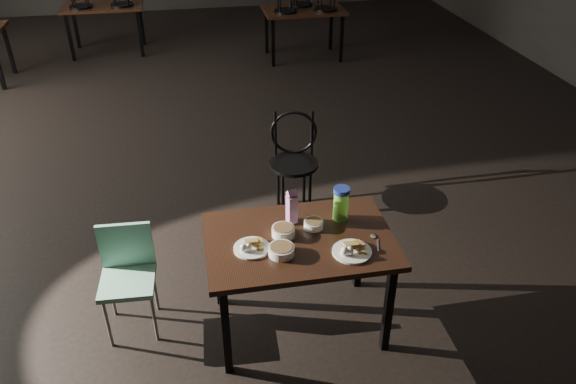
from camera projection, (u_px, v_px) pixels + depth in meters
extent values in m
plane|color=black|center=(216.00, 142.00, 6.33)|extent=(12.00, 12.00, 0.00)
cube|color=black|center=(299.00, 241.00, 3.57)|extent=(1.20, 0.80, 0.04)
cube|color=black|center=(226.00, 330.00, 3.43)|extent=(0.05, 0.05, 0.71)
cube|color=black|center=(388.00, 308.00, 3.59)|extent=(0.05, 0.05, 0.71)
cube|color=black|center=(218.00, 264.00, 3.96)|extent=(0.05, 0.05, 0.71)
cube|color=black|center=(359.00, 248.00, 4.12)|extent=(0.05, 0.05, 0.71)
cylinder|color=white|center=(252.00, 248.00, 3.47)|extent=(0.23, 0.23, 0.01)
cube|color=#A4783A|center=(252.00, 238.00, 3.47)|extent=(0.08, 0.08, 0.04)
cube|color=#A4783A|center=(256.00, 238.00, 3.47)|extent=(0.09, 0.10, 0.03)
ellipsoid|color=white|center=(243.00, 248.00, 3.41)|extent=(0.04, 0.04, 0.05)
ellipsoid|color=white|center=(249.00, 247.00, 3.42)|extent=(0.04, 0.04, 0.05)
cylinder|color=white|center=(352.00, 252.00, 3.44)|extent=(0.24, 0.24, 0.01)
cube|color=#A4783A|center=(351.00, 241.00, 3.44)|extent=(0.09, 0.09, 0.04)
cube|color=#A4783A|center=(356.00, 240.00, 3.45)|extent=(0.10, 0.10, 0.03)
ellipsoid|color=white|center=(344.00, 251.00, 3.38)|extent=(0.05, 0.05, 0.06)
ellipsoid|color=white|center=(350.00, 251.00, 3.38)|extent=(0.05, 0.05, 0.06)
cylinder|color=white|center=(283.00, 231.00, 3.57)|extent=(0.15, 0.15, 0.06)
cylinder|color=brown|center=(283.00, 229.00, 3.56)|extent=(0.13, 0.13, 0.01)
cylinder|color=white|center=(314.00, 224.00, 3.65)|extent=(0.13, 0.13, 0.05)
cylinder|color=brown|center=(314.00, 222.00, 3.64)|extent=(0.11, 0.11, 0.01)
cylinder|color=white|center=(281.00, 251.00, 3.41)|extent=(0.16, 0.16, 0.06)
cylinder|color=brown|center=(281.00, 248.00, 3.40)|extent=(0.14, 0.14, 0.01)
cube|color=#8A1979|center=(292.00, 209.00, 3.66)|extent=(0.07, 0.07, 0.20)
cube|color=#8A1979|center=(292.00, 194.00, 3.60)|extent=(0.07, 0.07, 0.06)
cylinder|color=#6ED940|center=(341.00, 206.00, 3.69)|extent=(0.12, 0.12, 0.21)
cylinder|color=navy|center=(342.00, 190.00, 3.63)|extent=(0.14, 0.14, 0.03)
ellipsoid|color=silver|center=(373.00, 236.00, 3.58)|extent=(0.05, 0.06, 0.01)
cube|color=silver|center=(378.00, 245.00, 3.50)|extent=(0.04, 0.12, 0.00)
cylinder|color=black|center=(294.00, 164.00, 4.91)|extent=(0.43, 0.43, 0.03)
torus|color=black|center=(294.00, 133.00, 4.95)|extent=(0.42, 0.10, 0.42)
cylinder|color=black|center=(304.00, 179.00, 5.16)|extent=(0.03, 0.03, 0.49)
cylinder|color=black|center=(278.00, 182.00, 5.13)|extent=(0.03, 0.03, 0.49)
cylinder|color=black|center=(283.00, 196.00, 4.92)|extent=(0.03, 0.03, 0.49)
cylinder|color=black|center=(310.00, 193.00, 4.96)|extent=(0.03, 0.03, 0.49)
cube|color=#7CC1A5|center=(128.00, 282.00, 3.72)|extent=(0.37, 0.37, 0.04)
cube|color=#7CC1A5|center=(126.00, 245.00, 3.75)|extent=(0.36, 0.05, 0.34)
cylinder|color=slate|center=(108.00, 323.00, 3.68)|extent=(0.02, 0.02, 0.41)
cylinder|color=slate|center=(154.00, 317.00, 3.73)|extent=(0.02, 0.02, 0.41)
cylinder|color=slate|center=(111.00, 293.00, 3.93)|extent=(0.02, 0.02, 0.41)
cylinder|color=slate|center=(155.00, 287.00, 3.97)|extent=(0.02, 0.02, 0.41)
cube|color=black|center=(9.00, 49.00, 8.01)|extent=(0.05, 0.05, 0.71)
cube|color=black|center=(304.00, 10.00, 8.40)|extent=(1.20, 0.80, 0.04)
cube|color=black|center=(273.00, 43.00, 8.26)|extent=(0.05, 0.05, 0.71)
cube|color=black|center=(341.00, 39.00, 8.42)|extent=(0.05, 0.05, 0.71)
cube|color=black|center=(267.00, 31.00, 8.79)|extent=(0.05, 0.05, 0.71)
cube|color=black|center=(331.00, 27.00, 8.95)|extent=(0.05, 0.05, 0.71)
cylinder|color=black|center=(286.00, 11.00, 8.21)|extent=(0.34, 0.34, 0.03)
cylinder|color=black|center=(325.00, 9.00, 8.31)|extent=(0.34, 0.34, 0.03)
cylinder|color=black|center=(301.00, 4.00, 8.54)|extent=(0.34, 0.34, 0.03)
cube|color=black|center=(103.00, 5.00, 8.62)|extent=(1.20, 0.80, 0.04)
cube|color=black|center=(70.00, 38.00, 8.48)|extent=(0.05, 0.05, 0.71)
cube|color=black|center=(140.00, 34.00, 8.64)|extent=(0.05, 0.05, 0.71)
cube|color=black|center=(75.00, 26.00, 9.01)|extent=(0.05, 0.05, 0.71)
cube|color=black|center=(142.00, 23.00, 9.17)|extent=(0.05, 0.05, 0.71)
cylinder|color=black|center=(81.00, 6.00, 8.43)|extent=(0.34, 0.34, 0.03)
cylinder|color=black|center=(122.00, 5.00, 8.53)|extent=(0.34, 0.34, 0.03)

